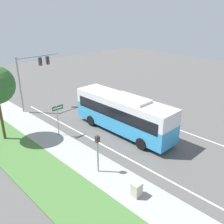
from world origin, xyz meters
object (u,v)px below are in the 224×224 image
(signal_gantry, at_px, (32,72))
(street_sign, at_px, (58,116))
(pedestrian_signal, at_px, (98,148))
(bus, at_px, (123,112))
(utility_cabinet, at_px, (137,190))

(signal_gantry, height_order, street_sign, signal_gantry)
(signal_gantry, bearing_deg, pedestrian_signal, -101.67)
(bus, bearing_deg, street_sign, 142.94)
(pedestrian_signal, distance_m, utility_cabinet, 3.80)
(utility_cabinet, bearing_deg, street_sign, 83.71)
(signal_gantry, bearing_deg, bus, -75.31)
(utility_cabinet, bearing_deg, signal_gantry, 80.68)
(street_sign, height_order, utility_cabinet, street_sign)
(bus, bearing_deg, utility_cabinet, -131.39)
(pedestrian_signal, relative_size, utility_cabinet, 3.21)
(street_sign, relative_size, utility_cabinet, 3.29)
(bus, xyz_separation_m, street_sign, (-4.70, 3.55, 0.02))
(bus, xyz_separation_m, utility_cabinet, (-5.82, -6.61, -1.43))
(pedestrian_signal, xyz_separation_m, street_sign, (1.14, 6.64, 0.03))
(signal_gantry, xyz_separation_m, pedestrian_signal, (-2.93, -14.20, -2.38))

